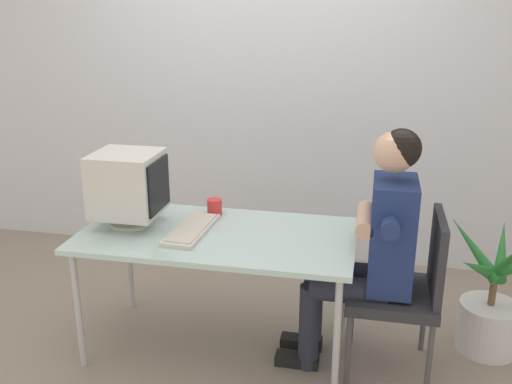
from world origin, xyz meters
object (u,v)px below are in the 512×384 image
Objects in this scene: keyboard at (192,229)px; office_chair at (406,285)px; potted_plant at (491,307)px; desk_mug at (215,207)px; crt_monitor at (128,184)px; person_seated at (371,243)px; desk at (217,241)px.

keyboard is 1.18m from office_chair.
potted_plant is (1.65, 0.31, -0.46)m from keyboard.
office_chair is 1.17m from desk_mug.
person_seated is (1.33, -0.01, -0.23)m from crt_monitor.
person_seated is at bearing -0.47° from crt_monitor.
desk is at bearing -1.97° from crt_monitor.
desk_mug is at bearing 166.45° from office_chair.
office_chair reaches higher than desk_mug.
desk is at bearing 6.42° from keyboard.
office_chair is 0.67× the size of person_seated.
crt_monitor is at bearing 174.83° from keyboard.
desk is 1.03m from office_chair.
desk is 0.16m from keyboard.
desk_mug is at bearing 108.30° from desk.
person_seated is 13.62× the size of desk_mug.
desk is at bearing -71.70° from desk_mug.
potted_plant is at bearing 0.82° from desk_mug.
desk_mug reaches higher than desk.
person_seated is (0.97, 0.02, -0.00)m from keyboard.
desk_mug is (0.42, 0.26, -0.19)m from crt_monitor.
potted_plant is 1.68m from desk_mug.
office_chair is at bearing -0.41° from crt_monitor.
person_seated reaches higher than crt_monitor.
desk_mug is at bearing 31.39° from crt_monitor.
office_chair is 0.62m from potted_plant.
desk_mug is at bearing 80.08° from keyboard.
person_seated is 0.87m from potted_plant.
keyboard is 0.59× the size of potted_plant.
crt_monitor is at bearing 179.53° from person_seated.
keyboard is at bearing -169.32° from potted_plant.
office_chair is 0.29m from person_seated.
desk is at bearing -179.63° from office_chair.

